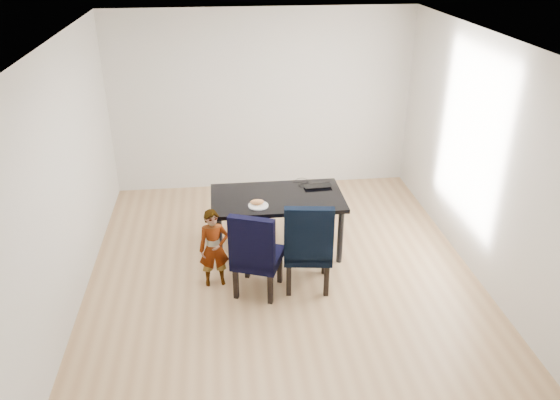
{
  "coord_description": "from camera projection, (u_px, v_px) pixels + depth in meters",
  "views": [
    {
      "loc": [
        -0.65,
        -5.4,
        3.66
      ],
      "look_at": [
        0.0,
        0.2,
        0.85
      ],
      "focal_mm": 35.0,
      "sensor_mm": 36.0,
      "label": 1
    }
  ],
  "objects": [
    {
      "name": "cable_tangle",
      "position": [
        305.0,
        185.0,
        6.9
      ],
      "size": [
        0.19,
        0.19,
        0.01
      ],
      "primitive_type": "torus",
      "rotation": [
        0.0,
        0.0,
        0.18
      ],
      "color": "black",
      "rests_on": "dining_table"
    },
    {
      "name": "ceiling",
      "position": [
        282.0,
        38.0,
        5.29
      ],
      "size": [
        4.5,
        5.0,
        0.01
      ],
      "primitive_type": "cube",
      "color": "white",
      "rests_on": "wall_back"
    },
    {
      "name": "wall_left",
      "position": [
        67.0,
        177.0,
        5.67
      ],
      "size": [
        0.01,
        5.0,
        2.7
      ],
      "primitive_type": "cube",
      "color": "silver",
      "rests_on": "ground"
    },
    {
      "name": "chair_left",
      "position": [
        258.0,
        251.0,
        5.94
      ],
      "size": [
        0.64,
        0.66,
        1.03
      ],
      "primitive_type": "cube",
      "rotation": [
        0.0,
        0.0,
        -0.37
      ],
      "color": "black",
      "rests_on": "floor"
    },
    {
      "name": "dining_table",
      "position": [
        277.0,
        223.0,
        6.78
      ],
      "size": [
        1.6,
        0.9,
        0.75
      ],
      "primitive_type": "cube",
      "color": "black",
      "rests_on": "floor"
    },
    {
      "name": "wall_back",
      "position": [
        262.0,
        101.0,
        8.12
      ],
      "size": [
        4.5,
        0.01,
        2.7
      ],
      "primitive_type": "cube",
      "color": "silver",
      "rests_on": "ground"
    },
    {
      "name": "floor",
      "position": [
        282.0,
        271.0,
        6.5
      ],
      "size": [
        4.5,
        5.0,
        0.01
      ],
      "primitive_type": "cube",
      "color": "tan",
      "rests_on": "ground"
    },
    {
      "name": "plate",
      "position": [
        258.0,
        206.0,
        6.38
      ],
      "size": [
        0.28,
        0.28,
        0.01
      ],
      "primitive_type": "cylinder",
      "rotation": [
        0.0,
        0.0,
        -0.18
      ],
      "color": "silver",
      "rests_on": "dining_table"
    },
    {
      "name": "laptop",
      "position": [
        317.0,
        185.0,
        6.88
      ],
      "size": [
        0.36,
        0.24,
        0.03
      ],
      "primitive_type": "imported",
      "rotation": [
        0.0,
        0.0,
        3.19
      ],
      "color": "black",
      "rests_on": "dining_table"
    },
    {
      "name": "child",
      "position": [
        214.0,
        248.0,
        6.08
      ],
      "size": [
        0.36,
        0.26,
        0.93
      ],
      "primitive_type": "imported",
      "rotation": [
        0.0,
        0.0,
        0.1
      ],
      "color": "orange",
      "rests_on": "floor"
    },
    {
      "name": "sandwich",
      "position": [
        257.0,
        202.0,
        6.37
      ],
      "size": [
        0.17,
        0.09,
        0.07
      ],
      "primitive_type": "ellipsoid",
      "rotation": [
        0.0,
        0.0,
        -0.1
      ],
      "color": "#C88047",
      "rests_on": "plate"
    },
    {
      "name": "wall_right",
      "position": [
        481.0,
        158.0,
        6.13
      ],
      "size": [
        0.01,
        5.0,
        2.7
      ],
      "primitive_type": "cube",
      "color": "silver",
      "rests_on": "ground"
    },
    {
      "name": "wall_front",
      "position": [
        326.0,
        312.0,
        3.67
      ],
      "size": [
        4.5,
        0.01,
        2.7
      ],
      "primitive_type": "cube",
      "color": "silver",
      "rests_on": "ground"
    },
    {
      "name": "chair_right",
      "position": [
        308.0,
        243.0,
        6.04
      ],
      "size": [
        0.59,
        0.61,
        1.09
      ],
      "primitive_type": "cube",
      "rotation": [
        0.0,
        0.0,
        -0.13
      ],
      "color": "black",
      "rests_on": "floor"
    }
  ]
}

